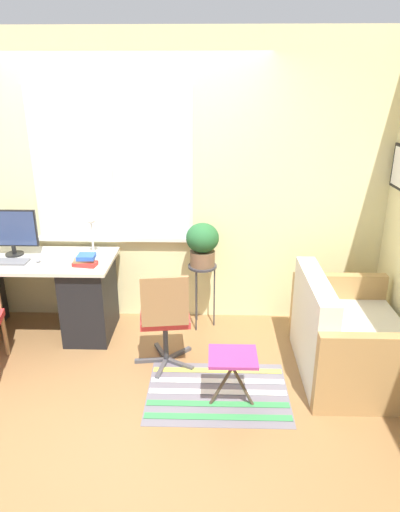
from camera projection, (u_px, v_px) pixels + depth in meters
The scene contains 14 objects.
ground_plane at pixel (127, 353), 4.06m from camera, with size 14.00×14.00×0.00m, color olive.
wall_back_with_window at pixel (132, 184), 4.28m from camera, with size 9.00×0.12×2.70m.
desk at pixel (29, 295), 4.25m from camera, with size 1.62×0.68×0.76m.
monitor at pixel (11, 231), 4.14m from camera, with size 0.48×0.16×0.43m.
keyboard at pixel (9, 262), 4.03m from camera, with size 0.33×0.15×0.02m.
mouse at pixel (38, 261), 4.04m from camera, with size 0.04×0.06×0.03m.
desk_lamp at pixel (92, 230), 4.11m from camera, with size 0.13×0.13×0.38m.
book_stack at pixel (85, 260), 3.96m from camera, with size 0.22×0.16×0.10m.
office_chair_swivel at pixel (165, 317), 3.71m from camera, with size 0.52×0.52×0.88m.
couch_loveseat at pixel (347, 341), 3.71m from camera, with size 0.83×1.14×0.83m.
plant_stand at pixel (202, 273), 4.31m from camera, with size 0.27×0.27×0.64m.
potted_plant at pixel (202, 243), 4.21m from camera, with size 0.31×0.31×0.41m.
floor_rug_striped at pixel (218, 392), 3.53m from camera, with size 1.09×0.77×0.01m.
folding_stool at pixel (233, 361), 3.27m from camera, with size 0.35×0.30×0.43m.
Camera 1 is at (0.75, -3.46, 2.25)m, focal length 32.00 mm.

